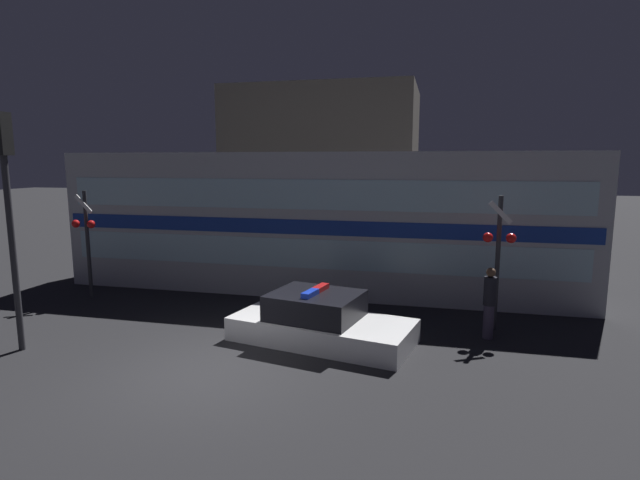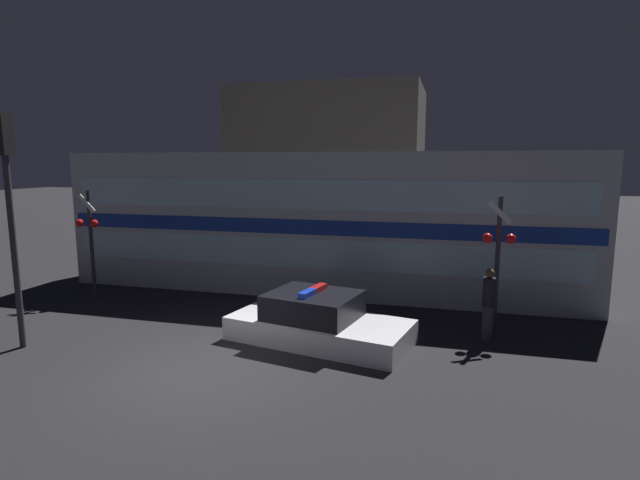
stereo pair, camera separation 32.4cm
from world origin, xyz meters
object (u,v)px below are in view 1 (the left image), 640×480
Objects in this scene: traffic_light_corner at (7,192)px; train at (318,221)px; police_car at (320,322)px; crossing_signal_near at (498,252)px; pedestrian at (489,302)px.

train is at bearing 53.66° from traffic_light_corner.
police_car is at bearing 18.33° from traffic_light_corner.
traffic_light_corner is at bearing -159.79° from crossing_signal_near.
police_car is 4.07m from pedestrian.
police_car is (1.23, -4.93, -1.79)m from train.
police_car is 4.71m from crossing_signal_near.
traffic_light_corner is (-6.42, -2.13, 3.11)m from police_car.
pedestrian is (5.12, -3.82, -1.36)m from train.
police_car is at bearing -156.93° from crossing_signal_near.
traffic_light_corner is at bearing -162.54° from pedestrian.
crossing_signal_near is (5.33, -3.19, -0.25)m from train.
crossing_signal_near is at bearing 34.85° from police_car.
traffic_light_corner is (-10.52, -3.87, 1.57)m from crossing_signal_near.
pedestrian reaches higher than police_car.
crossing_signal_near reaches higher than pedestrian.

